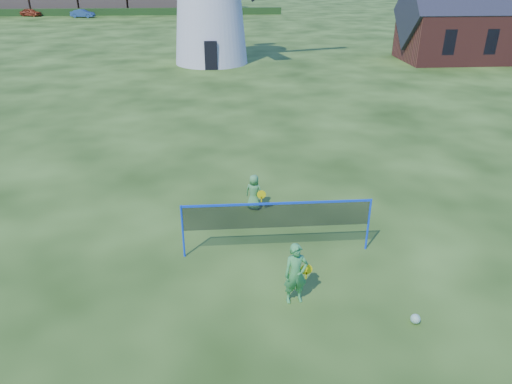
{
  "coord_description": "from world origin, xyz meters",
  "views": [
    {
      "loc": [
        -0.67,
        -11.08,
        7.17
      ],
      "look_at": [
        0.2,
        0.5,
        1.5
      ],
      "focal_mm": 33.02,
      "sensor_mm": 36.0,
      "label": 1
    }
  ],
  "objects": [
    {
      "name": "player_boy",
      "position": [
        0.28,
        2.37,
        0.58
      ],
      "size": [
        0.7,
        0.57,
        1.17
      ],
      "rotation": [
        0.0,
        0.0,
        2.72
      ],
      "color": "#489648",
      "rests_on": "ground"
    },
    {
      "name": "hedge",
      "position": [
        -22.0,
        66.0,
        0.5
      ],
      "size": [
        62.0,
        0.8,
        1.0
      ],
      "primitive_type": "cube",
      "color": "#193814",
      "rests_on": "ground"
    },
    {
      "name": "badminton_net",
      "position": [
        0.7,
        -0.26,
        1.14
      ],
      "size": [
        5.05,
        0.05,
        1.55
      ],
      "color": "blue",
      "rests_on": "ground"
    },
    {
      "name": "ground",
      "position": [
        0.0,
        0.0,
        0.0
      ],
      "size": [
        220.0,
        220.0,
        0.0
      ],
      "primitive_type": "plane",
      "color": "black",
      "rests_on": "ground"
    },
    {
      "name": "chapel",
      "position": [
        19.64,
        26.75,
        2.77
      ],
      "size": [
        11.63,
        5.64,
        9.83
      ],
      "color": "brown",
      "rests_on": "ground"
    },
    {
      "name": "car_right",
      "position": [
        -20.3,
        63.19,
        0.55
      ],
      "size": [
        3.5,
        1.7,
        1.11
      ],
      "primitive_type": "imported",
      "rotation": [
        0.0,
        0.0,
        1.41
      ],
      "color": "navy",
      "rests_on": "ground"
    },
    {
      "name": "player_girl",
      "position": [
        0.9,
        -2.33,
        0.77
      ],
      "size": [
        0.72,
        0.44,
        1.53
      ],
      "rotation": [
        0.0,
        0.0,
        0.14
      ],
      "color": "green",
      "rests_on": "ground"
    },
    {
      "name": "play_ball",
      "position": [
        3.44,
        -3.28,
        0.11
      ],
      "size": [
        0.22,
        0.22,
        0.22
      ],
      "primitive_type": "sphere",
      "color": "green",
      "rests_on": "ground"
    },
    {
      "name": "car_left",
      "position": [
        -28.44,
        65.51,
        0.56
      ],
      "size": [
        3.53,
        2.52,
        1.12
      ],
      "primitive_type": "imported",
      "rotation": [
        0.0,
        0.0,
        1.16
      ],
      "color": "#94361B",
      "rests_on": "ground"
    }
  ]
}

